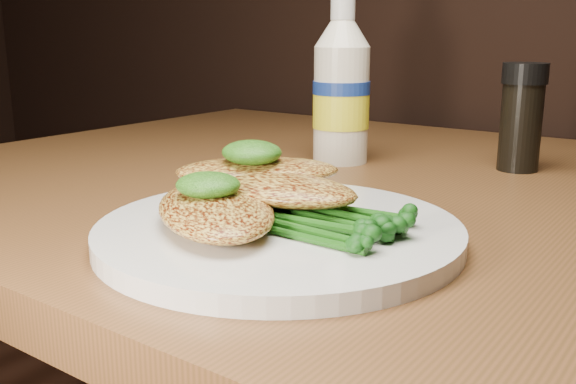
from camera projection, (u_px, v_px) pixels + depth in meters
The scene contains 9 objects.
plate at pixel (279, 232), 0.49m from camera, with size 0.28×0.28×0.01m, color silver.
chicken_front at pixel (215, 209), 0.48m from camera, with size 0.15×0.08×0.02m, color gold.
chicken_mid at pixel (269, 187), 0.51m from camera, with size 0.15×0.08×0.02m, color gold.
chicken_back at pixel (257, 171), 0.53m from camera, with size 0.14×0.07×0.02m, color gold.
pesto_front at pixel (208, 185), 0.47m from camera, with size 0.05×0.04×0.02m, color #0F3207.
pesto_back at pixel (252, 152), 0.52m from camera, with size 0.05×0.05×0.02m, color #0F3207.
broccolini_bundle at pixel (329, 217), 0.47m from camera, with size 0.13×0.10×0.02m, color #184E11, non-canonical shape.
mayo_bottle at pixel (342, 82), 0.76m from camera, with size 0.07×0.07×0.19m, color #F4E9CE, non-canonical shape.
pepper_grinder at pixel (521, 118), 0.72m from camera, with size 0.05×0.05×0.12m, color black, non-canonical shape.
Camera 1 is at (0.25, 0.45, 0.91)m, focal length 40.14 mm.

